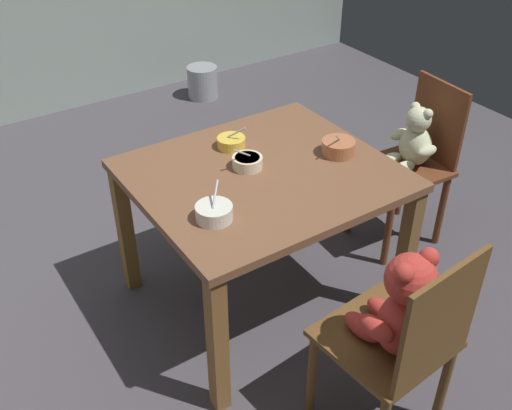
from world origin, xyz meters
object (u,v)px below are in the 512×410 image
(dining_table, at_px, (262,192))
(teddy_chair_near_right, at_px, (412,152))
(metal_pail, at_px, (203,82))
(porridge_bowl_white_near_left, at_px, (214,212))
(porridge_bowl_terracotta_near_right, at_px, (338,147))
(teddy_chair_near_front, at_px, (402,320))
(porridge_bowl_yellow_far_center, at_px, (230,142))
(porridge_bowl_cream_center, at_px, (247,162))

(dining_table, xyz_separation_m, teddy_chair_near_right, (0.91, -0.00, -0.09))
(teddy_chair_near_right, bearing_deg, metal_pail, -85.70)
(porridge_bowl_white_near_left, xyz_separation_m, porridge_bowl_terracotta_near_right, (0.69, 0.12, 0.00))
(dining_table, xyz_separation_m, metal_pail, (0.89, 2.15, -0.48))
(porridge_bowl_white_near_left, bearing_deg, teddy_chair_near_front, -64.04)
(porridge_bowl_yellow_far_center, xyz_separation_m, metal_pail, (0.89, 1.90, -0.61))
(porridge_bowl_cream_center, height_order, porridge_bowl_terracotta_near_right, porridge_bowl_terracotta_near_right)
(teddy_chair_near_right, bearing_deg, dining_table, 3.78)
(dining_table, bearing_deg, teddy_chair_near_right, -0.02)
(teddy_chair_near_right, height_order, metal_pail, teddy_chair_near_right)
(porridge_bowl_terracotta_near_right, bearing_deg, porridge_bowl_cream_center, 162.88)
(porridge_bowl_terracotta_near_right, bearing_deg, porridge_bowl_white_near_left, -170.03)
(teddy_chair_near_front, height_order, porridge_bowl_white_near_left, teddy_chair_near_front)
(dining_table, distance_m, porridge_bowl_cream_center, 0.15)
(teddy_chair_near_front, relative_size, teddy_chair_near_right, 1.02)
(teddy_chair_near_front, relative_size, porridge_bowl_terracotta_near_right, 6.02)
(dining_table, bearing_deg, porridge_bowl_cream_center, 118.67)
(dining_table, distance_m, porridge_bowl_white_near_left, 0.40)
(metal_pail, bearing_deg, dining_table, -112.45)
(teddy_chair_near_right, relative_size, porridge_bowl_white_near_left, 6.16)
(dining_table, distance_m, teddy_chair_near_right, 0.91)
(teddy_chair_near_front, xyz_separation_m, porridge_bowl_white_near_left, (-0.32, 0.66, 0.17))
(porridge_bowl_cream_center, bearing_deg, teddy_chair_near_front, -88.56)
(dining_table, distance_m, teddy_chair_near_front, 0.84)
(porridge_bowl_yellow_far_center, bearing_deg, porridge_bowl_white_near_left, -127.87)
(porridge_bowl_terracotta_near_right, height_order, metal_pail, porridge_bowl_terracotta_near_right)
(dining_table, distance_m, metal_pail, 2.38)
(teddy_chair_near_right, bearing_deg, porridge_bowl_white_near_left, 11.96)
(teddy_chair_near_right, xyz_separation_m, porridge_bowl_cream_center, (-0.94, 0.06, 0.22))
(teddy_chair_near_front, relative_size, porridge_bowl_cream_center, 6.40)
(teddy_chair_near_front, bearing_deg, dining_table, -5.92)
(porridge_bowl_cream_center, bearing_deg, dining_table, -61.33)
(dining_table, height_order, teddy_chair_near_front, teddy_chair_near_front)
(porridge_bowl_yellow_far_center, relative_size, porridge_bowl_white_near_left, 0.90)
(dining_table, relative_size, porridge_bowl_terracotta_near_right, 7.19)
(teddy_chair_near_right, height_order, porridge_bowl_terracotta_near_right, teddy_chair_near_right)
(porridge_bowl_cream_center, bearing_deg, metal_pail, 66.14)
(porridge_bowl_yellow_far_center, xyz_separation_m, porridge_bowl_white_near_left, (-0.33, -0.43, 0.01))
(porridge_bowl_cream_center, bearing_deg, porridge_bowl_terracotta_near_right, -17.12)
(dining_table, xyz_separation_m, porridge_bowl_white_near_left, (-0.34, -0.18, 0.13))
(porridge_bowl_white_near_left, distance_m, porridge_bowl_terracotta_near_right, 0.70)
(teddy_chair_near_front, relative_size, metal_pail, 3.53)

